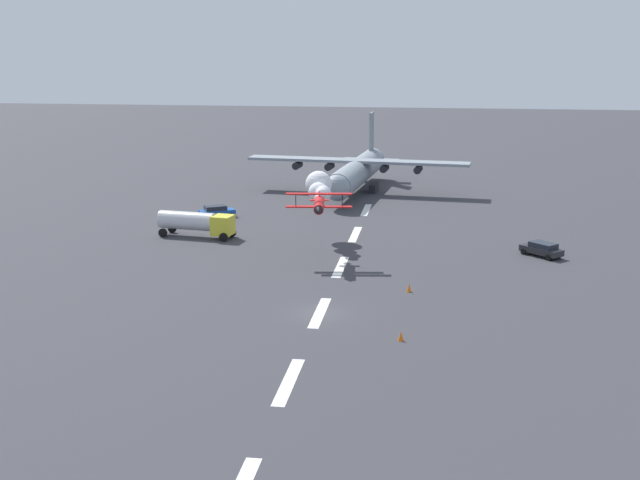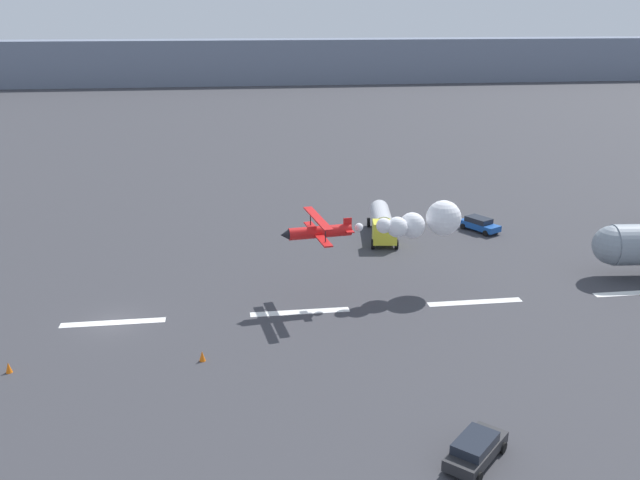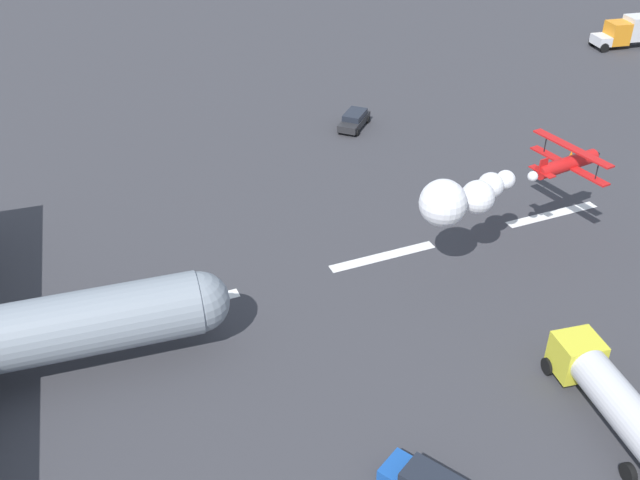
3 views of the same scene
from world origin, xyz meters
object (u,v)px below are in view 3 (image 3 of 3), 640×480
at_px(fuel_tanker_truck, 610,394).
at_px(traffic_cone_far, 571,154).
at_px(stunt_biplane_red, 476,193).
at_px(followme_car_yellow, 354,120).

xyz_separation_m(fuel_tanker_truck, traffic_cone_far, (-18.32, -25.09, -1.37)).
bearing_deg(traffic_cone_far, stunt_biplane_red, 31.32).
distance_m(fuel_tanker_truck, followme_car_yellow, 38.58).
bearing_deg(followme_car_yellow, fuel_tanker_truck, 84.75).
relative_size(stunt_biplane_red, traffic_cone_far, 20.98).
xyz_separation_m(followme_car_yellow, traffic_cone_far, (-14.79, 13.32, -0.44)).
height_order(stunt_biplane_red, fuel_tanker_truck, stunt_biplane_red).
height_order(fuel_tanker_truck, traffic_cone_far, fuel_tanker_truck).
distance_m(stunt_biplane_red, followme_car_yellow, 24.82).
bearing_deg(traffic_cone_far, fuel_tanker_truck, 53.86).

